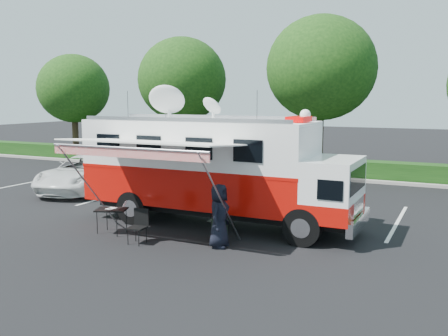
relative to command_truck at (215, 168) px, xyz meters
The scene contains 10 objects.
ground_plane 1.95m from the command_truck, ahead, with size 120.00×120.00×0.00m, color black.
back_border 13.32m from the command_truck, 84.57° to the left, with size 60.00×6.14×8.87m.
stall_lines 3.60m from the command_truck, 97.92° to the left, with size 24.12×5.50×0.01m.
command_truck is the anchor object (origin of this frame).
awning 3.00m from the command_truck, 107.42° to the right, with size 5.18×2.67×3.13m.
white_suv 9.00m from the command_truck, 159.72° to the left, with size 2.73×5.92×1.65m, color silver.
person 3.24m from the command_truck, 60.97° to the right, with size 0.91×0.59×1.86m, color black.
folding_table 3.68m from the command_truck, 135.54° to the right, with size 1.12×0.96×0.81m.
folding_chair 3.38m from the command_truck, 110.36° to the right, with size 0.53×0.56×1.03m.
trash_bin 2.58m from the command_truck, 59.76° to the right, with size 0.54×0.54×0.81m.
Camera 1 is at (7.41, -14.86, 4.31)m, focal length 40.00 mm.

